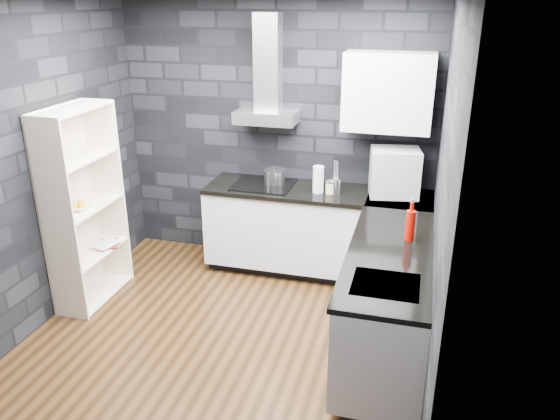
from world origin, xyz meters
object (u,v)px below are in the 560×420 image
at_px(glass_vase, 318,180).
at_px(red_bottle, 410,225).
at_px(pot, 274,177).
at_px(appliance_garage, 394,172).
at_px(storage_jar, 330,188).
at_px(bookshelf, 84,207).
at_px(utensil_crock, 335,186).
at_px(fruit_bowl, 79,207).

xyz_separation_m(glass_vase, red_bottle, (0.90, -0.88, -0.01)).
xyz_separation_m(pot, appliance_garage, (1.17, -0.02, 0.15)).
relative_size(storage_jar, appliance_garage, 0.25).
bearing_deg(bookshelf, appliance_garage, 31.13).
bearing_deg(pot, bookshelf, -143.81).
xyz_separation_m(appliance_garage, red_bottle, (0.20, -0.99, -0.10)).
relative_size(storage_jar, utensil_crock, 0.79).
xyz_separation_m(glass_vase, utensil_crock, (0.16, 0.03, -0.06)).
height_order(pot, utensil_crock, utensil_crock).
distance_m(pot, glass_vase, 0.50).
distance_m(pot, fruit_bowl, 1.86).
xyz_separation_m(utensil_crock, red_bottle, (0.74, -0.91, 0.05)).
bearing_deg(utensil_crock, glass_vase, -169.79).
bearing_deg(red_bottle, appliance_garage, 101.23).
bearing_deg(bookshelf, glass_vase, 35.24).
distance_m(pot, bookshelf, 1.82).
relative_size(pot, appliance_garage, 0.47).
relative_size(glass_vase, bookshelf, 0.14).
bearing_deg(utensil_crock, bookshelf, -155.31).
xyz_separation_m(glass_vase, storage_jar, (0.12, 0.00, -0.08)).
distance_m(utensil_crock, red_bottle, 1.17).
relative_size(pot, red_bottle, 0.86).
height_order(utensil_crock, appliance_garage, appliance_garage).
distance_m(pot, utensil_crock, 0.64).
bearing_deg(appliance_garage, bookshelf, -168.09).
relative_size(pot, glass_vase, 0.80).
bearing_deg(storage_jar, glass_vase, -178.18).
bearing_deg(glass_vase, pot, 163.95).
bearing_deg(red_bottle, pot, 143.37).
relative_size(appliance_garage, red_bottle, 1.84).
bearing_deg(pot, red_bottle, -36.63).
distance_m(glass_vase, fruit_bowl, 2.19).
height_order(pot, storage_jar, pot).
distance_m(pot, appliance_garage, 1.18).
relative_size(bookshelf, fruit_bowl, 8.70).
height_order(utensil_crock, red_bottle, red_bottle).
xyz_separation_m(glass_vase, bookshelf, (-1.94, -0.94, -0.13)).
bearing_deg(utensil_crock, pot, 170.37).
xyz_separation_m(appliance_garage, bookshelf, (-2.64, -1.05, -0.22)).
relative_size(storage_jar, bookshelf, 0.06).
height_order(storage_jar, bookshelf, bookshelf).
xyz_separation_m(storage_jar, fruit_bowl, (-2.06, -1.01, -0.02)).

